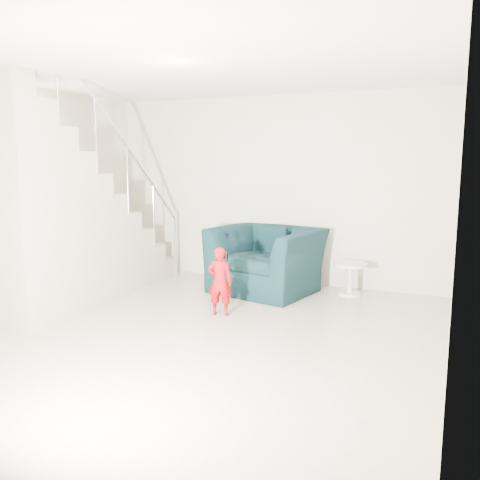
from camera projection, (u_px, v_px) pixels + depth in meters
name	position (u px, v px, depth m)	size (l,w,h in m)	color
floor	(180.00, 339.00, 5.13)	(5.50, 5.50, 0.00)	gray
ceiling	(174.00, 61.00, 4.70)	(5.50, 5.50, 0.00)	silver
back_wall	(272.00, 190.00, 7.41)	(5.00, 5.00, 0.00)	#B5AF94
right_wall	(457.00, 218.00, 3.94)	(5.50, 5.50, 0.00)	#B5AF94
armchair	(266.00, 260.00, 6.95)	(1.34, 1.17, 0.87)	black
toddler	(220.00, 281.00, 5.88)	(0.29, 0.19, 0.81)	#A2050C
side_table	(350.00, 273.00, 6.75)	(0.44, 0.44, 0.44)	silver
staircase	(59.00, 229.00, 6.26)	(1.02, 3.03, 3.62)	#ADA089
cushion	(274.00, 240.00, 7.08)	(0.41, 0.12, 0.39)	black
throw	(232.00, 249.00, 7.17)	(0.04, 0.44, 0.49)	black
phone	(227.00, 257.00, 5.78)	(0.02, 0.05, 0.10)	black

